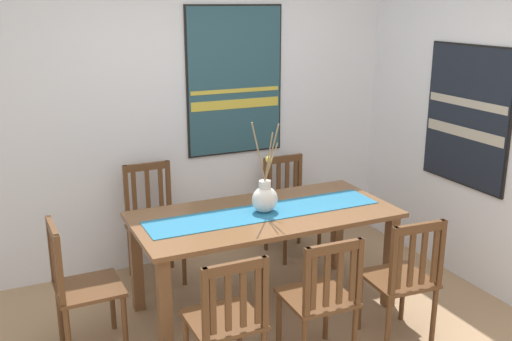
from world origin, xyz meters
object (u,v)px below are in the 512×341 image
(dining_table, at_px, (264,226))
(chair_3, at_px, (79,285))
(chair_4, at_px, (321,297))
(centerpiece_vase, at_px, (265,197))
(chair_5, at_px, (403,278))
(painting_on_back_wall, at_px, (235,81))
(painting_on_side_wall, at_px, (467,116))
(chair_2, at_px, (227,320))
(chair_0, at_px, (153,223))
(chair_1, at_px, (290,204))

(dining_table, xyz_separation_m, chair_3, (-1.35, -0.02, -0.18))
(dining_table, distance_m, chair_4, 0.83)
(centerpiece_vase, relative_size, chair_5, 0.76)
(painting_on_back_wall, bearing_deg, chair_4, -96.77)
(centerpiece_vase, relative_size, painting_on_side_wall, 0.62)
(chair_2, distance_m, painting_on_back_wall, 2.40)
(centerpiece_vase, xyz_separation_m, chair_2, (-0.63, -0.82, -0.42))
(chair_0, bearing_deg, painting_on_side_wall, -23.00)
(chair_0, xyz_separation_m, chair_5, (1.26, -1.67, -0.01))
(painting_on_back_wall, relative_size, painting_on_side_wall, 1.15)
(painting_on_side_wall, bearing_deg, chair_1, 136.94)
(centerpiece_vase, distance_m, chair_4, 0.92)
(centerpiece_vase, xyz_separation_m, chair_3, (-1.35, -0.02, -0.41))
(chair_1, relative_size, chair_3, 0.97)
(chair_3, height_order, painting_on_back_wall, painting_on_back_wall)
(chair_0, distance_m, chair_3, 1.13)
(painting_on_back_wall, distance_m, painting_on_side_wall, 1.97)
(chair_1, relative_size, painting_on_back_wall, 0.69)
(centerpiece_vase, height_order, chair_1, centerpiece_vase)
(chair_0, xyz_separation_m, chair_2, (-0.01, -1.66, -0.02))
(dining_table, height_order, chair_0, chair_0)
(chair_3, distance_m, painting_on_back_wall, 2.25)
(chair_3, bearing_deg, dining_table, 0.67)
(dining_table, height_order, chair_2, chair_2)
(dining_table, bearing_deg, chair_2, -127.77)
(dining_table, xyz_separation_m, chair_1, (0.66, 0.85, -0.19))
(chair_1, bearing_deg, chair_4, -111.44)
(centerpiece_vase, distance_m, chair_5, 1.12)
(chair_0, bearing_deg, dining_table, -53.77)
(chair_2, height_order, painting_on_side_wall, painting_on_side_wall)
(centerpiece_vase, xyz_separation_m, painting_on_back_wall, (0.24, 1.12, 0.70))
(chair_5, bearing_deg, chair_0, 127.20)
(dining_table, distance_m, painting_on_side_wall, 1.88)
(dining_table, distance_m, chair_3, 1.36)
(chair_1, bearing_deg, dining_table, -128.02)
(centerpiece_vase, relative_size, chair_3, 0.76)
(centerpiece_vase, xyz_separation_m, chair_4, (0.01, -0.82, -0.42))
(centerpiece_vase, height_order, chair_3, centerpiece_vase)
(chair_3, relative_size, painting_on_side_wall, 0.81)
(chair_5, height_order, painting_on_back_wall, painting_on_back_wall)
(dining_table, xyz_separation_m, chair_5, (0.64, -0.82, -0.18))
(centerpiece_vase, height_order, chair_5, centerpiece_vase)
(painting_on_back_wall, bearing_deg, chair_2, -114.23)
(chair_5, bearing_deg, dining_table, 128.17)
(chair_2, bearing_deg, chair_1, 52.10)
(dining_table, distance_m, chair_0, 1.06)
(dining_table, xyz_separation_m, chair_0, (-0.62, 0.85, -0.17))
(chair_3, distance_m, chair_4, 1.58)
(painting_on_side_wall, bearing_deg, centerpiece_vase, 174.88)
(dining_table, bearing_deg, centerpiece_vase, 37.09)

